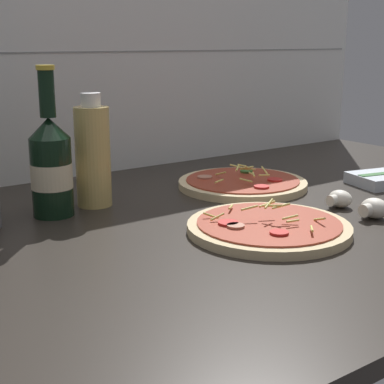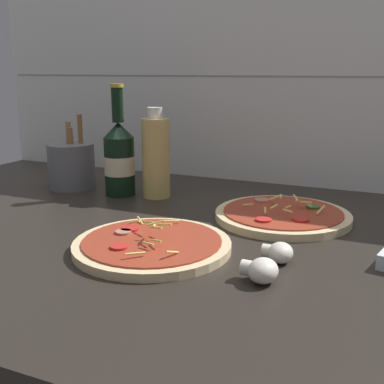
# 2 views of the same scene
# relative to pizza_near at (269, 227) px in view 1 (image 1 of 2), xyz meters

# --- Properties ---
(counter_slab) EXTENTS (1.60, 0.90, 0.03)m
(counter_slab) POSITION_rel_pizza_near_xyz_m (0.01, 0.10, -0.02)
(counter_slab) COLOR #28231E
(counter_slab) RESTS_ON ground
(tile_backsplash) EXTENTS (1.60, 0.01, 0.60)m
(tile_backsplash) POSITION_rel_pizza_near_xyz_m (0.01, 0.56, 0.27)
(tile_backsplash) COLOR white
(tile_backsplash) RESTS_ON ground
(pizza_near) EXTENTS (0.26, 0.26, 0.05)m
(pizza_near) POSITION_rel_pizza_near_xyz_m (0.00, 0.00, 0.00)
(pizza_near) COLOR beige
(pizza_near) RESTS_ON counter_slab
(pizza_far) EXTENTS (0.27, 0.27, 0.05)m
(pizza_far) POSITION_rel_pizza_near_xyz_m (0.16, 0.25, 0.00)
(pizza_far) COLOR beige
(pizza_far) RESTS_ON counter_slab
(beer_bottle) EXTENTS (0.07, 0.07, 0.26)m
(beer_bottle) POSITION_rel_pizza_near_xyz_m (-0.24, 0.29, 0.08)
(beer_bottle) COLOR black
(beer_bottle) RESTS_ON counter_slab
(oil_bottle) EXTENTS (0.06, 0.06, 0.21)m
(oil_bottle) POSITION_rel_pizza_near_xyz_m (-0.15, 0.31, 0.09)
(oil_bottle) COLOR #D6B766
(oil_bottle) RESTS_ON counter_slab
(mushroom_left) EXTENTS (0.05, 0.05, 0.03)m
(mushroom_left) POSITION_rel_pizza_near_xyz_m (0.21, 0.03, 0.01)
(mushroom_left) COLOR white
(mushroom_left) RESTS_ON counter_slab
(mushroom_right) EXTENTS (0.05, 0.05, 0.04)m
(mushroom_right) POSITION_rel_pizza_near_xyz_m (0.20, -0.05, 0.01)
(mushroom_right) COLOR white
(mushroom_right) RESTS_ON counter_slab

